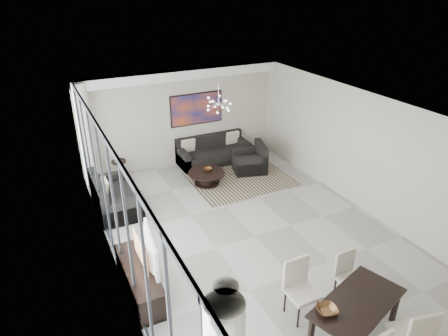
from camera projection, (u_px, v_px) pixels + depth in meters
room_shell at (276, 175)px, 8.49m from camera, size 6.00×9.00×2.90m
window_wall at (120, 210)px, 7.16m from camera, size 0.37×8.95×2.90m
soffit at (181, 75)px, 11.21m from camera, size 5.98×0.40×0.26m
painting at (197, 109)px, 12.03m from camera, size 1.68×0.04×0.98m
chandelier at (219, 104)px, 10.06m from camera, size 0.66×0.66×0.71m
rug at (240, 179)px, 11.44m from camera, size 2.76×2.13×0.01m
coffee_table at (207, 177)px, 11.14m from camera, size 1.02×1.02×0.36m
bowl_coffee at (208, 169)px, 11.13m from camera, size 0.29×0.29×0.08m
sofa_main at (213, 153)px, 12.45m from camera, size 2.23×0.91×0.81m
loveseat at (114, 199)px, 9.86m from camera, size 0.97×1.73×0.87m
armchair at (250, 161)px, 11.90m from camera, size 1.16×1.19×0.82m
side_table at (119, 167)px, 11.31m from camera, size 0.41×0.41×0.57m
tv_console at (140, 280)px, 7.26m from camera, size 0.49×1.76×0.55m
television at (145, 250)px, 7.08m from camera, size 0.28×1.12×0.64m
dining_table at (357, 306)px, 6.23m from camera, size 1.83×1.30×0.69m
dining_chair_se at (416, 333)px, 5.74m from camera, size 0.59×0.59×1.06m
dining_chair_nw at (299, 284)px, 6.68m from camera, size 0.49×0.49×1.07m
dining_chair_ne at (347, 272)px, 7.06m from camera, size 0.44×0.44×0.93m
bowl_dining at (327, 310)px, 5.99m from camera, size 0.37×0.37×0.08m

